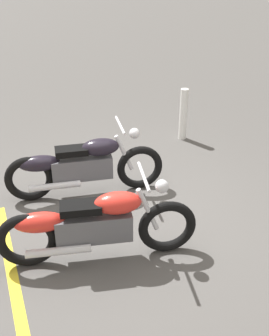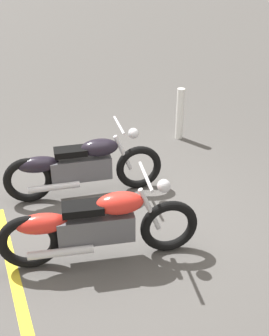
# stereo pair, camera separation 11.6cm
# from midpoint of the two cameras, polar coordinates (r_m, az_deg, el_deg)

# --- Properties ---
(ground_plane) EXTENTS (60.00, 60.00, 0.00)m
(ground_plane) POSITION_cam_midpoint_polar(r_m,az_deg,el_deg) (5.46, -2.56, -6.75)
(ground_plane) COLOR #514F4C
(motorcycle_bright_foreground) EXTENTS (2.17, 0.82, 1.04)m
(motorcycle_bright_foreground) POSITION_cam_midpoint_polar(r_m,az_deg,el_deg) (4.53, -5.05, -7.91)
(motorcycle_bright_foreground) COLOR black
(motorcycle_bright_foreground) RESTS_ON ground
(motorcycle_dark_foreground) EXTENTS (2.20, 0.75, 1.04)m
(motorcycle_dark_foreground) POSITION_cam_midpoint_polar(r_m,az_deg,el_deg) (5.73, -6.83, 0.32)
(motorcycle_dark_foreground) COLOR black
(motorcycle_dark_foreground) RESTS_ON ground
(bollard_post) EXTENTS (0.14, 0.14, 0.95)m
(bollard_post) POSITION_cam_midpoint_polar(r_m,az_deg,el_deg) (7.54, 7.26, 7.42)
(bollard_post) COLOR white
(bollard_post) RESTS_ON ground
(parking_stripe_near) EXTENTS (0.35, 3.20, 0.01)m
(parking_stripe_near) POSITION_cam_midpoint_polar(r_m,az_deg,el_deg) (4.61, -15.65, -15.79)
(parking_stripe_near) COLOR yellow
(parking_stripe_near) RESTS_ON ground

